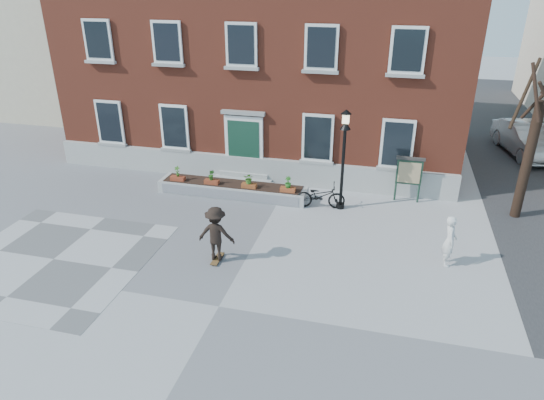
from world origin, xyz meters
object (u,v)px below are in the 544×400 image
(bicycle, at_px, (320,196))
(parked_car, at_px, (526,139))
(bystander, at_px, (450,241))
(lamp_post, at_px, (344,146))
(skateboarder, at_px, (216,234))
(notice_board, at_px, (409,172))

(bicycle, relative_size, parked_car, 0.39)
(bystander, bearing_deg, lamp_post, 47.52)
(lamp_post, distance_m, skateboarder, 6.07)
(notice_board, bearing_deg, bystander, -74.59)
(parked_car, bearing_deg, skateboarder, -143.36)
(parked_car, bearing_deg, bystander, -123.39)
(bystander, distance_m, skateboarder, 7.27)
(lamp_post, bearing_deg, skateboarder, -124.78)
(bicycle, height_order, lamp_post, lamp_post)
(bicycle, height_order, notice_board, notice_board)
(bicycle, bearing_deg, lamp_post, -87.38)
(bicycle, relative_size, lamp_post, 0.49)
(bicycle, height_order, skateboarder, skateboarder)
(lamp_post, distance_m, notice_board, 3.09)
(bystander, relative_size, lamp_post, 0.43)
(bicycle, xyz_separation_m, notice_board, (3.28, 1.45, 0.76))
(bicycle, xyz_separation_m, lamp_post, (0.78, 0.16, 2.03))
(bicycle, relative_size, bystander, 1.15)
(lamp_post, height_order, notice_board, lamp_post)
(parked_car, xyz_separation_m, skateboarder, (-11.63, -13.36, 0.16))
(bystander, height_order, lamp_post, lamp_post)
(bicycle, bearing_deg, bystander, -132.94)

